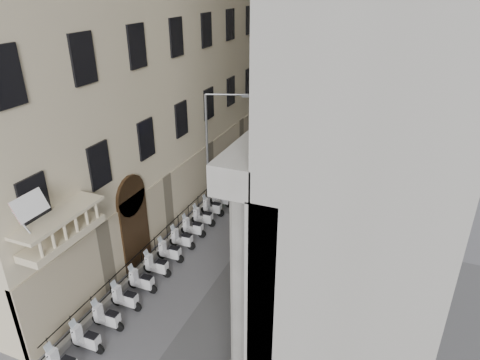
# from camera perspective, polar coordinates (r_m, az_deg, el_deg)

# --- Properties ---
(iron_fence) EXTENTS (0.30, 28.00, 1.40)m
(iron_fence) POSITION_cam_1_polar(r_m,az_deg,el_deg) (30.24, -5.98, -4.85)
(iron_fence) COLOR black
(iron_fence) RESTS_ON ground
(blue_awning) EXTENTS (1.60, 3.00, 3.00)m
(blue_awning) POSITION_cam_1_polar(r_m,az_deg,el_deg) (34.67, 12.84, -1.23)
(blue_awning) COLOR navy
(blue_awning) RESTS_ON ground
(flag) EXTENTS (1.00, 1.40, 8.20)m
(flag) POSITION_cam_1_polar(r_m,az_deg,el_deg) (21.93, -22.22, -20.73)
(flag) COLOR #9E0C11
(flag) RESTS_ON ground
(scooter_1) EXTENTS (1.41, 0.59, 1.50)m
(scooter_1) POSITION_cam_1_polar(r_m,az_deg,el_deg) (21.79, -19.50, -20.54)
(scooter_1) COLOR silver
(scooter_1) RESTS_ON ground
(scooter_2) EXTENTS (1.41, 0.59, 1.50)m
(scooter_2) POSITION_cam_1_polar(r_m,az_deg,el_deg) (22.52, -17.04, -18.30)
(scooter_2) COLOR silver
(scooter_2) RESTS_ON ground
(scooter_3) EXTENTS (1.41, 0.59, 1.50)m
(scooter_3) POSITION_cam_1_polar(r_m,az_deg,el_deg) (23.32, -14.80, -16.17)
(scooter_3) COLOR silver
(scooter_3) RESTS_ON ground
(scooter_4) EXTENTS (1.41, 0.59, 1.50)m
(scooter_4) POSITION_cam_1_polar(r_m,az_deg,el_deg) (24.18, -12.75, -14.17)
(scooter_4) COLOR silver
(scooter_4) RESTS_ON ground
(scooter_5) EXTENTS (1.41, 0.59, 1.50)m
(scooter_5) POSITION_cam_1_polar(r_m,az_deg,el_deg) (25.10, -10.89, -12.30)
(scooter_5) COLOR silver
(scooter_5) RESTS_ON ground
(scooter_6) EXTENTS (1.41, 0.59, 1.50)m
(scooter_6) POSITION_cam_1_polar(r_m,az_deg,el_deg) (26.06, -9.18, -10.55)
(scooter_6) COLOR silver
(scooter_6) RESTS_ON ground
(scooter_7) EXTENTS (1.41, 0.59, 1.50)m
(scooter_7) POSITION_cam_1_polar(r_m,az_deg,el_deg) (27.07, -7.61, -8.92)
(scooter_7) COLOR silver
(scooter_7) RESTS_ON ground
(scooter_8) EXTENTS (1.41, 0.59, 1.50)m
(scooter_8) POSITION_cam_1_polar(r_m,az_deg,el_deg) (28.11, -6.17, -7.41)
(scooter_8) COLOR silver
(scooter_8) RESTS_ON ground
(scooter_9) EXTENTS (1.41, 0.59, 1.50)m
(scooter_9) POSITION_cam_1_polar(r_m,az_deg,el_deg) (29.19, -4.85, -6.00)
(scooter_9) COLOR silver
(scooter_9) RESTS_ON ground
(scooter_10) EXTENTS (1.41, 0.59, 1.50)m
(scooter_10) POSITION_cam_1_polar(r_m,az_deg,el_deg) (30.30, -3.62, -4.69)
(scooter_10) COLOR silver
(scooter_10) RESTS_ON ground
(scooter_11) EXTENTS (1.41, 0.59, 1.50)m
(scooter_11) POSITION_cam_1_polar(r_m,az_deg,el_deg) (31.44, -2.49, -3.47)
(scooter_11) COLOR silver
(scooter_11) RESTS_ON ground
(scooter_12) EXTENTS (1.41, 0.59, 1.50)m
(scooter_12) POSITION_cam_1_polar(r_m,az_deg,el_deg) (32.60, -1.44, -2.33)
(scooter_12) COLOR silver
(scooter_12) RESTS_ON ground
(scooter_13) EXTENTS (1.41, 0.59, 1.50)m
(scooter_13) POSITION_cam_1_polar(r_m,az_deg,el_deg) (33.78, -0.46, -1.28)
(scooter_13) COLOR silver
(scooter_13) RESTS_ON ground
(scooter_14) EXTENTS (1.41, 0.59, 1.50)m
(scooter_14) POSITION_cam_1_polar(r_m,az_deg,el_deg) (34.99, 0.45, -0.29)
(scooter_14) COLOR silver
(scooter_14) RESTS_ON ground
(scooter_15) EXTENTS (1.41, 0.59, 1.50)m
(scooter_15) POSITION_cam_1_polar(r_m,az_deg,el_deg) (36.21, 1.29, 0.63)
(scooter_15) COLOR silver
(scooter_15) RESTS_ON ground
(barrier_1) EXTENTS (0.60, 2.40, 1.10)m
(barrier_1) POSITION_cam_1_polar(r_m,az_deg,el_deg) (20.30, -0.04, -22.89)
(barrier_1) COLOR #989B9F
(barrier_1) RESTS_ON ground
(barrier_2) EXTENTS (0.60, 2.40, 1.10)m
(barrier_2) POSITION_cam_1_polar(r_m,az_deg,el_deg) (21.93, 2.56, -18.35)
(barrier_2) COLOR #989B9F
(barrier_2) RESTS_ON ground
(barrier_3) EXTENTS (0.60, 2.40, 1.10)m
(barrier_3) POSITION_cam_1_polar(r_m,az_deg,el_deg) (23.71, 4.67, -14.44)
(barrier_3) COLOR #989B9F
(barrier_3) RESTS_ON ground
(barrier_4) EXTENTS (0.60, 2.40, 1.10)m
(barrier_4) POSITION_cam_1_polar(r_m,az_deg,el_deg) (25.61, 6.42, -11.07)
(barrier_4) COLOR #989B9F
(barrier_4) RESTS_ON ground
(barrier_5) EXTENTS (0.60, 2.40, 1.10)m
(barrier_5) POSITION_cam_1_polar(r_m,az_deg,el_deg) (27.61, 7.89, -8.18)
(barrier_5) COLOR #989B9F
(barrier_5) RESTS_ON ground
(security_tent) EXTENTS (4.53, 4.53, 3.68)m
(security_tent) POSITION_cam_1_polar(r_m,az_deg,el_deg) (36.42, 3.67, 5.96)
(security_tent) COLOR silver
(security_tent) RESTS_ON ground
(street_lamp) EXTENTS (2.74, 1.12, 8.77)m
(street_lamp) POSITION_cam_1_polar(r_m,az_deg,el_deg) (27.67, -3.66, 4.38)
(street_lamp) COLOR #909398
(street_lamp) RESTS_ON ground
(info_kiosk) EXTENTS (0.34, 0.87, 1.81)m
(info_kiosk) POSITION_cam_1_polar(r_m,az_deg,el_deg) (32.17, -1.33, -0.90)
(info_kiosk) COLOR black
(info_kiosk) RESTS_ON ground
(pedestrian_a) EXTENTS (0.66, 0.44, 1.79)m
(pedestrian_a) POSITION_cam_1_polar(r_m,az_deg,el_deg) (36.09, 9.71, 1.72)
(pedestrian_a) COLOR #0C1233
(pedestrian_a) RESTS_ON ground
(pedestrian_b) EXTENTS (0.95, 0.94, 1.54)m
(pedestrian_b) POSITION_cam_1_polar(r_m,az_deg,el_deg) (38.33, 12.41, 2.71)
(pedestrian_b) COLOR black
(pedestrian_b) RESTS_ON ground
(pedestrian_c) EXTENTS (0.87, 0.60, 1.70)m
(pedestrian_c) POSITION_cam_1_polar(r_m,az_deg,el_deg) (35.68, 8.15, 1.47)
(pedestrian_c) COLOR black
(pedestrian_c) RESTS_ON ground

